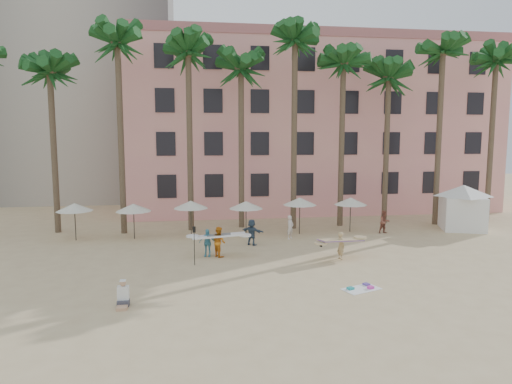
{
  "coord_description": "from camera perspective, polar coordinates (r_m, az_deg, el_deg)",
  "views": [
    {
      "loc": [
        -4.92,
        -20.21,
        7.27
      ],
      "look_at": [
        -1.19,
        6.0,
        4.0
      ],
      "focal_mm": 32.0,
      "sensor_mm": 36.0,
      "label": 1
    }
  ],
  "objects": [
    {
      "name": "beach_towel",
      "position": [
        22.84,
        13.07,
        -11.62
      ],
      "size": [
        2.04,
        1.59,
        0.14
      ],
      "color": "white",
      "rests_on": "ground"
    },
    {
      "name": "paddle",
      "position": [
        25.99,
        -7.73,
        -6.05
      ],
      "size": [
        0.18,
        0.04,
        2.23
      ],
      "color": "black",
      "rests_on": "ground"
    },
    {
      "name": "palm_row",
      "position": [
        36.08,
        0.67,
        16.12
      ],
      "size": [
        44.4,
        5.4,
        16.3
      ],
      "color": "brown",
      "rests_on": "ground"
    },
    {
      "name": "beachgoers",
      "position": [
        31.26,
        4.02,
        -4.81
      ],
      "size": [
        14.38,
        5.44,
        1.75
      ],
      "color": "brown",
      "rests_on": "ground"
    },
    {
      "name": "umbrella_row",
      "position": [
        33.14,
        -4.69,
        -1.56
      ],
      "size": [
        22.5,
        2.7,
        2.73
      ],
      "color": "#332B23",
      "rests_on": "ground"
    },
    {
      "name": "ground",
      "position": [
        22.04,
        5.39,
        -12.25
      ],
      "size": [
        120.0,
        120.0,
        0.0
      ],
      "primitive_type": "plane",
      "color": "#D1B789",
      "rests_on": "ground"
    },
    {
      "name": "pink_hotel",
      "position": [
        47.73,
        6.42,
        7.87
      ],
      "size": [
        35.0,
        14.0,
        16.0
      ],
      "primitive_type": "cube",
      "color": "#F6A696",
      "rests_on": "ground"
    },
    {
      "name": "carrier_yellow",
      "position": [
        27.53,
        10.57,
        -6.36
      ],
      "size": [
        3.03,
        1.79,
        1.65
      ],
      "color": "tan",
      "rests_on": "ground"
    },
    {
      "name": "seated_man",
      "position": [
        20.86,
        -16.28,
        -12.52
      ],
      "size": [
        0.49,
        0.86,
        1.12
      ],
      "color": "#3F3F4C",
      "rests_on": "ground"
    },
    {
      "name": "carrier_white",
      "position": [
        27.77,
        -4.66,
        -6.07
      ],
      "size": [
        3.21,
        1.11,
        1.83
      ],
      "color": "orange",
      "rests_on": "ground"
    },
    {
      "name": "cabana",
      "position": [
        38.85,
        24.44,
        -1.29
      ],
      "size": [
        5.72,
        5.72,
        3.5
      ],
      "color": "white",
      "rests_on": "ground"
    }
  ]
}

